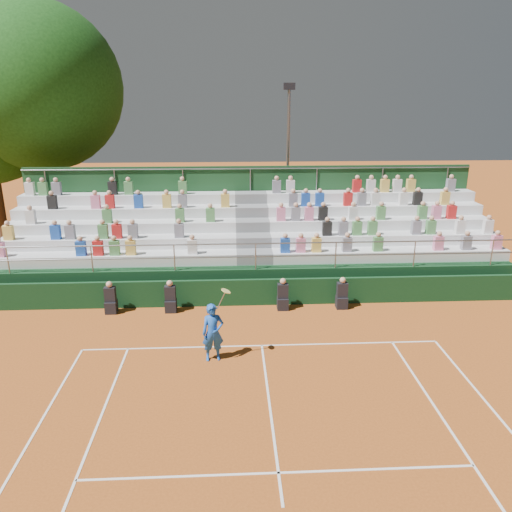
{
  "coord_description": "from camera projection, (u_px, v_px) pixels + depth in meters",
  "views": [
    {
      "loc": [
        -0.89,
        -13.83,
        7.39
      ],
      "look_at": [
        0.0,
        3.5,
        1.8
      ],
      "focal_mm": 35.0,
      "sensor_mm": 36.0,
      "label": 1
    }
  ],
  "objects": [
    {
      "name": "grandstand",
      "position": [
        253.0,
        251.0,
        21.25
      ],
      "size": [
        20.0,
        5.2,
        4.4
      ],
      "color": "black",
      "rests_on": "ground"
    },
    {
      "name": "line_officials",
      "position": [
        227.0,
        298.0,
        17.87
      ],
      "size": [
        8.69,
        0.4,
        1.19
      ],
      "color": "black",
      "rests_on": "ground"
    },
    {
      "name": "floodlight_mast",
      "position": [
        288.0,
        149.0,
        26.63
      ],
      "size": [
        0.6,
        0.25,
        8.03
      ],
      "color": "gray",
      "rests_on": "ground"
    },
    {
      "name": "tennis_player",
      "position": [
        213.0,
        332.0,
        14.4
      ],
      "size": [
        0.88,
        0.51,
        2.22
      ],
      "color": "blue",
      "rests_on": "ground"
    },
    {
      "name": "courtside_wall",
      "position": [
        256.0,
        292.0,
        18.35
      ],
      "size": [
        20.0,
        0.15,
        1.0
      ],
      "primitive_type": "cube",
      "color": "black",
      "rests_on": "ground"
    },
    {
      "name": "ground",
      "position": [
        262.0,
        346.0,
        15.46
      ],
      "size": [
        90.0,
        90.0,
        0.0
      ],
      "primitive_type": "plane",
      "color": "#AA521C",
      "rests_on": "ground"
    },
    {
      "name": "tree_east",
      "position": [
        39.0,
        87.0,
        24.51
      ],
      "size": [
        8.15,
        8.15,
        11.86
      ],
      "color": "#372314",
      "rests_on": "ground"
    }
  ]
}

